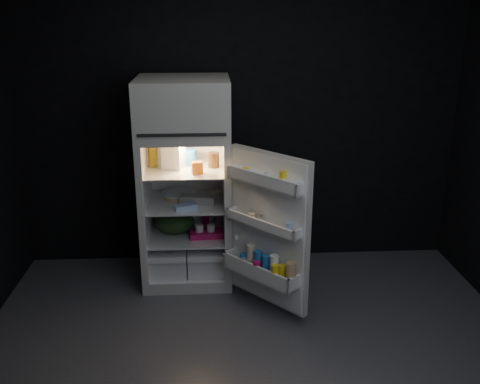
{
  "coord_description": "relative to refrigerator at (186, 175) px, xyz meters",
  "views": [
    {
      "loc": [
        -0.28,
        -3.09,
        2.31
      ],
      "look_at": [
        -0.04,
        1.0,
        0.9
      ],
      "focal_mm": 40.0,
      "sensor_mm": 36.0,
      "label": 1
    }
  ],
  "objects": [
    {
      "name": "refrigerator",
      "position": [
        0.0,
        0.0,
        0.0
      ],
      "size": [
        0.76,
        0.71,
        1.78
      ],
      "color": "silver",
      "rests_on": "ground"
    },
    {
      "name": "jam_jar",
      "position": [
        0.24,
        -0.02,
        0.14
      ],
      "size": [
        0.1,
        0.1,
        0.13
      ],
      "primitive_type": "cylinder",
      "rotation": [
        0.0,
        0.0,
        -0.08
      ],
      "color": "black",
      "rests_on": "refrigerator"
    },
    {
      "name": "wall_front",
      "position": [
        0.49,
        -3.02,
        0.39
      ],
      "size": [
        4.0,
        0.0,
        2.7
      ],
      "primitive_type": "cube",
      "color": "black",
      "rests_on": "ground"
    },
    {
      "name": "milk_jug",
      "position": [
        -0.09,
        -0.03,
        0.19
      ],
      "size": [
        0.21,
        0.21,
        0.24
      ],
      "primitive_type": "cube",
      "rotation": [
        0.0,
        0.0,
        -0.32
      ],
      "color": "white",
      "rests_on": "refrigerator"
    },
    {
      "name": "small_carton",
      "position": [
        0.11,
        -0.2,
        0.12
      ],
      "size": [
        0.1,
        0.08,
        0.1
      ],
      "primitive_type": "cube",
      "rotation": [
        0.0,
        0.0,
        0.2
      ],
      "color": "orange",
      "rests_on": "refrigerator"
    },
    {
      "name": "floor",
      "position": [
        0.49,
        -1.32,
        -0.96
      ],
      "size": [
        4.0,
        3.4,
        0.0
      ],
      "primitive_type": "cube",
      "color": "#4E4E53",
      "rests_on": "ground"
    },
    {
      "name": "mayo_jar",
      "position": [
        0.04,
        0.05,
        0.14
      ],
      "size": [
        0.12,
        0.12,
        0.14
      ],
      "primitive_type": "cylinder",
      "rotation": [
        0.0,
        0.0,
        0.09
      ],
      "color": "#2061B0",
      "rests_on": "refrigerator"
    },
    {
      "name": "amber_bottle",
      "position": [
        -0.27,
        0.03,
        0.18
      ],
      "size": [
        0.1,
        0.1,
        0.22
      ],
      "primitive_type": "cylinder",
      "rotation": [
        0.0,
        0.0,
        -0.39
      ],
      "color": "#BB921E",
      "rests_on": "refrigerator"
    },
    {
      "name": "fridge_door",
      "position": [
        0.64,
        -0.66,
        -0.27
      ],
      "size": [
        0.63,
        0.66,
        1.22
      ],
      "color": "silver",
      "rests_on": "ground"
    },
    {
      "name": "egg_carton",
      "position": [
        0.1,
        -0.09,
        -0.19
      ],
      "size": [
        0.32,
        0.18,
        0.07
      ],
      "primitive_type": "cube",
      "rotation": [
        0.0,
        0.0,
        -0.23
      ],
      "color": "gray",
      "rests_on": "refrigerator"
    },
    {
      "name": "small_can_silver",
      "position": [
        0.28,
        0.13,
        -0.48
      ],
      "size": [
        0.09,
        0.09,
        0.09
      ],
      "primitive_type": "cylinder",
      "rotation": [
        0.0,
        0.0,
        0.24
      ],
      "color": "silver",
      "rests_on": "refrigerator"
    },
    {
      "name": "yogurt_tray",
      "position": [
        0.17,
        -0.12,
        -0.5
      ],
      "size": [
        0.29,
        0.17,
        0.05
      ],
      "primitive_type": "cube",
      "rotation": [
        0.0,
        0.0,
        0.07
      ],
      "color": "#BA1050",
      "rests_on": "refrigerator"
    },
    {
      "name": "wall_back",
      "position": [
        0.49,
        0.38,
        0.39
      ],
      "size": [
        4.0,
        0.0,
        2.7
      ],
      "primitive_type": "cube",
      "color": "black",
      "rests_on": "ground"
    },
    {
      "name": "wrapped_pkg",
      "position": [
        0.25,
        0.1,
        -0.2
      ],
      "size": [
        0.17,
        0.16,
        0.05
      ],
      "primitive_type": "cube",
      "rotation": [
        0.0,
        0.0,
        0.43
      ],
      "color": "beige",
      "rests_on": "refrigerator"
    },
    {
      "name": "produce_bag",
      "position": [
        -0.11,
        -0.01,
        -0.43
      ],
      "size": [
        0.37,
        0.33,
        0.2
      ],
      "primitive_type": "ellipsoid",
      "rotation": [
        0.0,
        0.0,
        -0.14
      ],
      "color": "#193815",
      "rests_on": "refrigerator"
    },
    {
      "name": "pie",
      "position": [
        -0.07,
        0.07,
        -0.21
      ],
      "size": [
        0.34,
        0.34,
        0.04
      ],
      "primitive_type": "cylinder",
      "rotation": [
        0.0,
        0.0,
        -0.22
      ],
      "color": "tan",
      "rests_on": "refrigerator"
    },
    {
      "name": "small_can_red",
      "position": [
        0.16,
        0.16,
        -0.48
      ],
      "size": [
        0.07,
        0.07,
        0.09
      ],
      "primitive_type": "cylinder",
      "rotation": [
        0.0,
        0.0,
        -0.17
      ],
      "color": "#BA1050",
      "rests_on": "refrigerator"
    },
    {
      "name": "flat_package",
      "position": [
        -0.0,
        -0.23,
        -0.21
      ],
      "size": [
        0.21,
        0.15,
        0.04
      ],
      "primitive_type": "cube",
      "rotation": [
        0.0,
        0.0,
        0.36
      ],
      "color": "#92B5E2",
      "rests_on": "refrigerator"
    }
  ]
}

